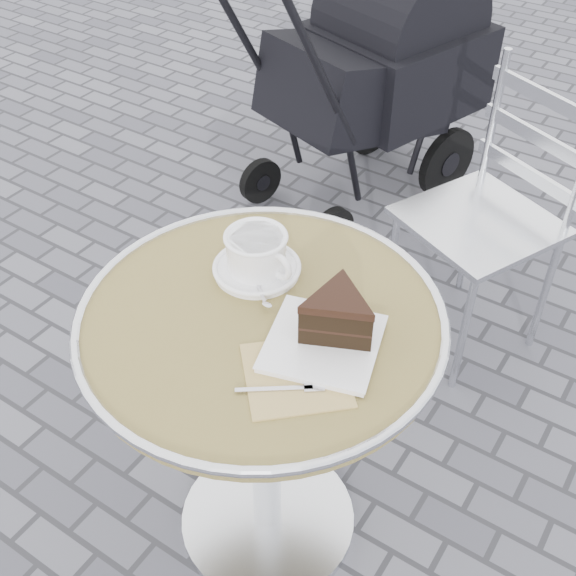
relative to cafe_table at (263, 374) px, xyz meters
The scene contains 6 objects.
ground 0.57m from the cafe_table, ahead, with size 80.00×80.00×0.00m, color #5B5C64.
cafe_table is the anchor object (origin of this frame).
cappuccino_set 0.24m from the cafe_table, 128.11° to the left, with size 0.18×0.18×0.09m.
cake_plate_set 0.26m from the cafe_table, ahead, with size 0.25×0.33×0.11m.
bistro_chair 1.01m from the cafe_table, 80.75° to the left, with size 0.52×0.52×0.87m.
baby_stroller 1.58m from the cafe_table, 109.92° to the left, with size 0.74×1.11×1.07m.
Camera 1 is at (0.59, -0.81, 1.68)m, focal length 45.00 mm.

